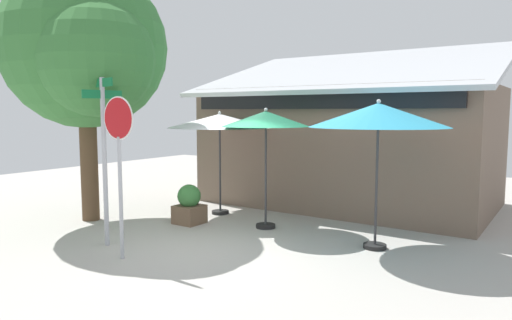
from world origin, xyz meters
TOP-DOWN VIEW (x-y plane):
  - ground_plane at (0.00, 0.00)m, footprint 28.00×28.00m
  - cafe_building at (0.27, 5.64)m, footprint 8.05×5.09m
  - street_sign_post at (-1.90, -1.09)m, footprint 0.85×0.79m
  - stop_sign at (-0.97, -1.49)m, footprint 0.76×0.07m
  - patio_umbrella_ivory_left at (-1.83, 2.37)m, footprint 2.63×2.63m
  - patio_umbrella_forest_green_center at (-0.07, 1.81)m, footprint 1.96×1.96m
  - patio_umbrella_teal_right at (2.53, 1.66)m, footprint 2.60×2.60m
  - shade_tree at (-3.76, -0.03)m, footprint 4.19×3.80m
  - sidewalk_planter at (-1.78, 1.15)m, footprint 0.61×0.61m

SIDE VIEW (x-z plane):
  - ground_plane at x=0.00m, z-range -0.10..0.00m
  - sidewalk_planter at x=-1.78m, z-range -0.03..0.90m
  - cafe_building at x=0.27m, z-range -0.55..4.00m
  - street_sign_post at x=-1.90m, z-range 0.33..3.59m
  - stop_sign at x=-0.97m, z-range 0.56..3.43m
  - patio_umbrella_ivory_left at x=-1.83m, z-range 1.05..3.67m
  - patio_umbrella_forest_green_center at x=-0.07m, z-range 1.07..3.77m
  - patio_umbrella_teal_right at x=2.53m, z-range 1.11..3.95m
  - shade_tree at x=-3.76m, z-range 1.01..7.02m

